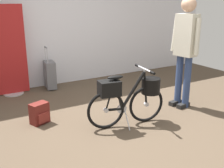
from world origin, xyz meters
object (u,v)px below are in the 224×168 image
(folding_bike_foreground, at_px, (130,96))
(backpack_on_floor, at_px, (40,113))
(floor_banner_stand, at_px, (9,56))
(visitor_near_wall, at_px, (185,46))
(rolling_suitcase, at_px, (50,75))

(folding_bike_foreground, distance_m, backpack_on_floor, 1.30)
(floor_banner_stand, distance_m, visitor_near_wall, 3.05)
(backpack_on_floor, bearing_deg, rolling_suitcase, 66.24)
(folding_bike_foreground, xyz_separation_m, visitor_near_wall, (1.14, 0.16, 0.57))
(folding_bike_foreground, distance_m, rolling_suitcase, 2.20)
(folding_bike_foreground, bearing_deg, floor_banner_stand, 117.36)
(backpack_on_floor, bearing_deg, visitor_near_wall, -12.98)
(floor_banner_stand, height_order, visitor_near_wall, visitor_near_wall)
(backpack_on_floor, bearing_deg, floor_banner_stand, 92.16)
(folding_bike_foreground, relative_size, visitor_near_wall, 0.66)
(floor_banner_stand, xyz_separation_m, folding_bike_foreground, (1.13, -2.18, -0.30))
(visitor_near_wall, xyz_separation_m, backpack_on_floor, (-2.21, 0.51, -0.85))
(folding_bike_foreground, height_order, backpack_on_floor, folding_bike_foreground)
(folding_bike_foreground, relative_size, rolling_suitcase, 1.36)
(floor_banner_stand, distance_m, rolling_suitcase, 0.83)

